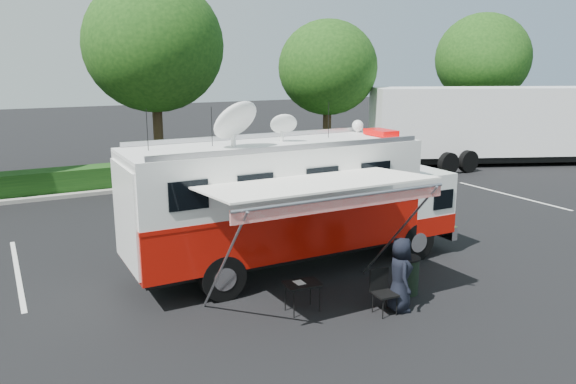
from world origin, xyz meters
name	(u,v)px	position (x,y,z in m)	size (l,w,h in m)	color
ground_plane	(297,266)	(0.00, 0.00, 0.00)	(120.00, 120.00, 0.00)	black
back_border	(181,67)	(1.14, 12.90, 5.00)	(60.00, 6.14, 8.87)	#9E998E
stall_lines	(235,238)	(-0.50, 3.00, 0.00)	(24.12, 5.50, 0.01)	silver
command_truck	(295,200)	(-0.08, 0.00, 1.80)	(8.75, 2.41, 4.20)	black
awning	(320,187)	(-0.86, -2.50, 2.70)	(4.78, 2.48, 2.89)	white
person	(398,310)	(0.66, -3.35, 0.00)	(0.80, 0.52, 1.63)	black
folding_table	(302,285)	(-1.22, -2.43, 0.60)	(0.81, 0.62, 0.65)	black
folding_chair	(382,287)	(0.26, -3.26, 0.56)	(0.49, 0.51, 0.95)	black
trash_bin	(407,275)	(1.39, -2.71, 0.44)	(0.59, 0.59, 0.88)	black
semi_trailer	(496,124)	(16.57, 8.56, 2.09)	(12.91, 7.45, 3.97)	white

